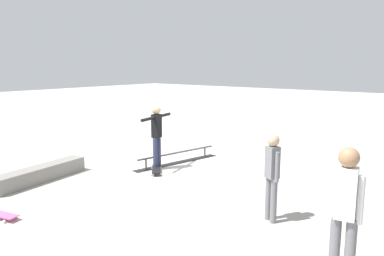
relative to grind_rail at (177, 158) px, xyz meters
name	(u,v)px	position (x,y,z in m)	size (l,w,h in m)	color
ground_plane	(178,167)	(0.32, 0.30, -0.13)	(60.00, 60.00, 0.00)	#ADA89E
grind_rail	(177,158)	(0.00, 0.00, 0.00)	(2.63, 0.75, 0.31)	black
skate_ledge	(41,174)	(3.08, -1.40, 0.04)	(2.25, 0.41, 0.34)	gray
skater_main	(157,132)	(0.76, -0.02, 0.80)	(1.28, 0.35, 1.61)	#2D3351
skateboard_main	(156,169)	(0.97, 0.16, -0.06)	(0.72, 0.69, 0.09)	black
bystander_white_shirt	(345,210)	(3.03, 5.13, 0.82)	(0.23, 0.39, 1.69)	slate
bystander_grey_shirt	(272,173)	(1.84, 3.64, 0.71)	(0.24, 0.32, 1.48)	slate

